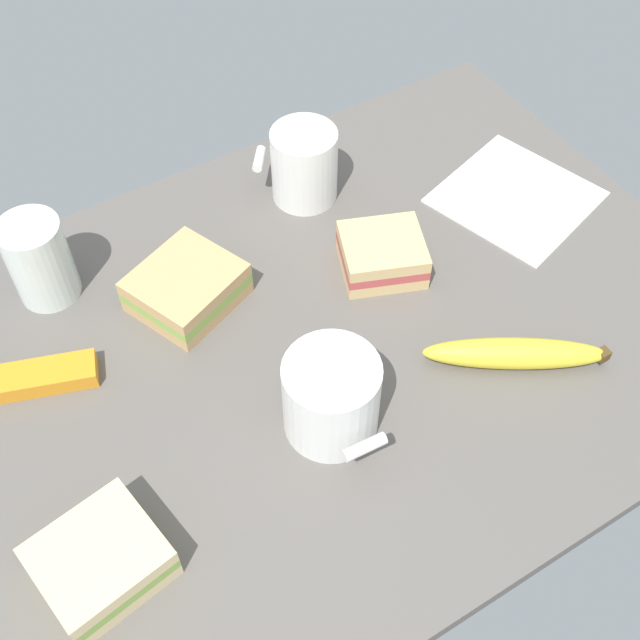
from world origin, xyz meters
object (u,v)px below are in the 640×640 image
(coffee_mug_milky, at_px, (304,164))
(glass_of_milk, at_px, (41,264))
(banana, at_px, (515,353))
(sandwich_main, at_px, (186,287))
(sandwich_side, at_px, (382,255))
(snack_bar, at_px, (35,378))
(sandwich_extra, at_px, (100,561))
(coffee_mug_black, at_px, (331,397))
(paper_napkin, at_px, (516,197))

(coffee_mug_milky, height_order, glass_of_milk, glass_of_milk)
(coffee_mug_milky, distance_m, banana, 0.34)
(sandwich_main, relative_size, sandwich_side, 1.20)
(sandwich_side, bearing_deg, glass_of_milk, 154.10)
(sandwich_side, relative_size, snack_bar, 0.91)
(sandwich_side, distance_m, snack_bar, 0.40)
(sandwich_side, height_order, sandwich_extra, same)
(coffee_mug_black, xyz_separation_m, sandwich_extra, (-0.25, -0.03, -0.03))
(coffee_mug_milky, xyz_separation_m, sandwich_main, (-0.20, -0.08, -0.03))
(sandwich_extra, bearing_deg, glass_of_milk, 78.19)
(sandwich_side, bearing_deg, paper_napkin, 2.73)
(sandwich_extra, bearing_deg, paper_napkin, 16.44)
(sandwich_main, distance_m, glass_of_milk, 0.16)
(paper_napkin, bearing_deg, glass_of_milk, 164.23)
(coffee_mug_black, xyz_separation_m, sandwich_side, (0.16, 0.15, -0.03))
(sandwich_main, xyz_separation_m, sandwich_extra, (-0.20, -0.24, 0.00))
(sandwich_main, height_order, paper_napkin, sandwich_main)
(sandwich_main, bearing_deg, snack_bar, -173.66)
(banana, distance_m, snack_bar, 0.50)
(sandwich_side, distance_m, sandwich_extra, 0.45)
(glass_of_milk, xyz_separation_m, paper_napkin, (0.55, -0.16, -0.04))
(coffee_mug_milky, height_order, sandwich_side, coffee_mug_milky)
(snack_bar, distance_m, paper_napkin, 0.61)
(sandwich_extra, relative_size, banana, 0.65)
(coffee_mug_black, height_order, sandwich_side, coffee_mug_black)
(coffee_mug_milky, relative_size, banana, 0.55)
(coffee_mug_milky, distance_m, glass_of_milk, 0.33)
(coffee_mug_milky, relative_size, snack_bar, 0.79)
(coffee_mug_milky, height_order, sandwich_main, coffee_mug_milky)
(coffee_mug_black, distance_m, banana, 0.21)
(glass_of_milk, bearing_deg, sandwich_extra, -101.81)
(sandwich_extra, distance_m, snack_bar, 0.22)
(banana, xyz_separation_m, snack_bar, (-0.44, 0.24, -0.01))
(sandwich_side, xyz_separation_m, sandwich_extra, (-0.41, -0.17, 0.00))
(sandwich_main, height_order, sandwich_side, same)
(coffee_mug_black, distance_m, snack_bar, 0.31)
(coffee_mug_milky, relative_size, paper_napkin, 0.59)
(sandwich_main, height_order, glass_of_milk, glass_of_milk)
(coffee_mug_black, bearing_deg, snack_bar, 140.12)
(paper_napkin, bearing_deg, snack_bar, 176.12)
(sandwich_main, xyz_separation_m, paper_napkin, (0.42, -0.06, -0.02))
(coffee_mug_milky, height_order, sandwich_extra, coffee_mug_milky)
(sandwich_extra, xyz_separation_m, snack_bar, (0.01, 0.22, -0.01))
(coffee_mug_black, distance_m, coffee_mug_milky, 0.33)
(coffee_mug_black, distance_m, sandwich_side, 0.22)
(sandwich_side, bearing_deg, snack_bar, 172.66)
(sandwich_side, height_order, glass_of_milk, glass_of_milk)
(coffee_mug_black, bearing_deg, paper_napkin, 23.07)
(sandwich_main, xyz_separation_m, snack_bar, (-0.18, -0.02, -0.01))
(glass_of_milk, bearing_deg, coffee_mug_black, -59.92)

